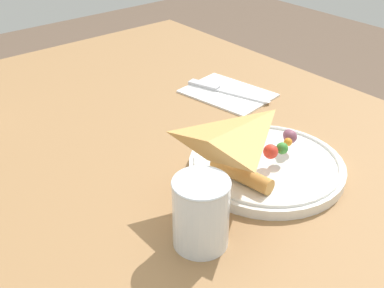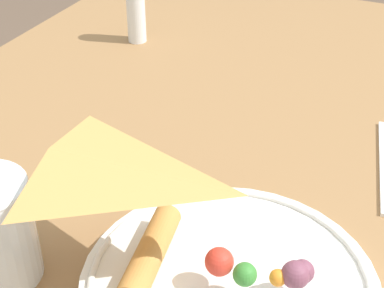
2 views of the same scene
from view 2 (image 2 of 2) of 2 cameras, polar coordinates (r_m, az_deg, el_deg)
The scene contains 3 objects.
dining_table at distance 0.70m, azimuth 4.01°, elevation -8.06°, with size 1.12×0.86×0.72m.
plate_pizza at distance 0.49m, azimuth 3.70°, elevation -13.08°, with size 0.24×0.24×0.05m.
salt_shaker at distance 0.91m, azimuth -5.48°, elevation 13.04°, with size 0.03×0.03×0.11m.
Camera 2 is at (0.50, 0.17, 1.09)m, focal length 55.00 mm.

